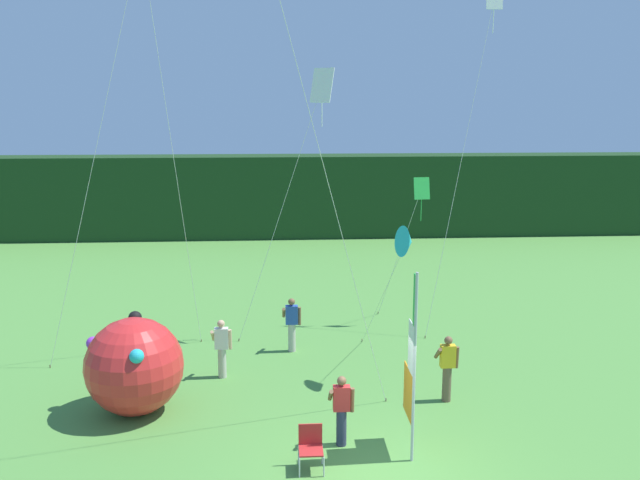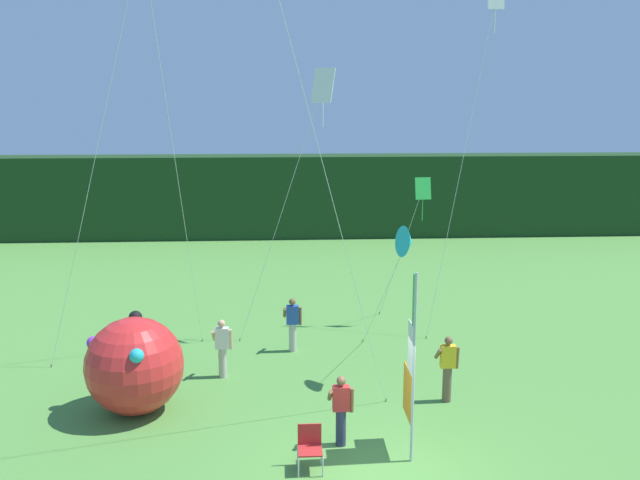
# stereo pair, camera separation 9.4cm
# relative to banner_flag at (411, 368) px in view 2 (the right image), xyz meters

# --- Properties ---
(ground_plane) EXTENTS (120.00, 120.00, 0.00)m
(ground_plane) POSITION_rel_banner_flag_xyz_m (-0.79, -0.73, -1.92)
(ground_plane) COLOR #518E3D
(distant_treeline) EXTENTS (80.00, 2.40, 4.40)m
(distant_treeline) POSITION_rel_banner_flag_xyz_m (-0.79, 23.75, 0.28)
(distant_treeline) COLOR #193819
(distant_treeline) RESTS_ON ground
(banner_flag) EXTENTS (0.06, 1.03, 4.00)m
(banner_flag) POSITION_rel_banner_flag_xyz_m (0.00, 0.00, 0.00)
(banner_flag) COLOR #B7B7BC
(banner_flag) RESTS_ON ground
(person_near_banner) EXTENTS (0.55, 0.48, 1.57)m
(person_near_banner) POSITION_rel_banner_flag_xyz_m (-1.39, 0.45, -1.08)
(person_near_banner) COLOR #2D334C
(person_near_banner) RESTS_ON ground
(person_mid_field) EXTENTS (0.55, 0.48, 1.67)m
(person_mid_field) POSITION_rel_banner_flag_xyz_m (1.40, 2.47, -1.03)
(person_mid_field) COLOR brown
(person_mid_field) RESTS_ON ground
(person_far_left) EXTENTS (0.55, 0.48, 1.62)m
(person_far_left) POSITION_rel_banner_flag_xyz_m (-2.32, 6.10, -1.05)
(person_far_left) COLOR #B7B2A3
(person_far_left) RESTS_ON ground
(person_far_right) EXTENTS (0.55, 0.48, 1.60)m
(person_far_right) POSITION_rel_banner_flag_xyz_m (-4.22, 4.29, -1.06)
(person_far_right) COLOR #B7B2A3
(person_far_right) RESTS_ON ground
(inflatable_balloon) EXTENTS (2.32, 2.31, 2.33)m
(inflatable_balloon) POSITION_rel_banner_flag_xyz_m (-6.10, 2.33, -0.76)
(inflatable_balloon) COLOR red
(inflatable_balloon) RESTS_ON ground
(folding_chair) EXTENTS (0.51, 0.51, 0.89)m
(folding_chair) POSITION_rel_banner_flag_xyz_m (-2.09, -0.45, -1.40)
(folding_chair) COLOR #BCBCC1
(folding_chair) RESTS_ON ground
(kite_white_diamond_0) EXTENTS (2.97, 0.74, 8.22)m
(kite_white_diamond_0) POSITION_rel_banner_flag_xyz_m (-1.45, 7.42, 5.47)
(kite_white_diamond_0) COLOR brown
(kite_white_diamond_0) RESTS_ON ground
(kite_white_diamond_3) EXTENTS (2.46, 1.75, 10.73)m
(kite_white_diamond_3) POSITION_rel_banner_flag_xyz_m (3.84, 8.44, 7.48)
(kite_white_diamond_3) COLOR brown
(kite_white_diamond_3) RESTS_ON ground
(kite_green_diamond_4) EXTENTS (1.44, 1.24, 4.87)m
(kite_green_diamond_4) POSITION_rel_banner_flag_xyz_m (1.86, 8.43, 2.35)
(kite_green_diamond_4) COLOR brown
(kite_green_diamond_4) RESTS_ON ground
(kite_cyan_delta_5) EXTENTS (1.03, 3.51, 4.19)m
(kite_cyan_delta_5) POSITION_rel_banner_flag_xyz_m (0.56, 3.72, 1.84)
(kite_cyan_delta_5) COLOR brown
(kite_cyan_delta_5) RESTS_ON ground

